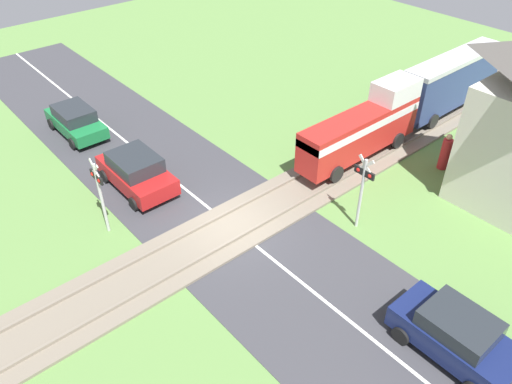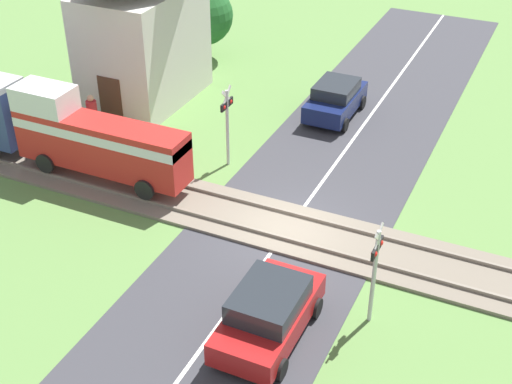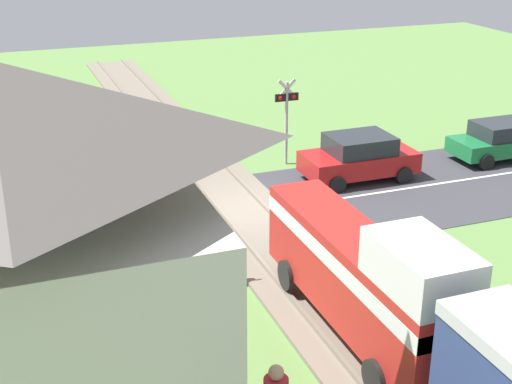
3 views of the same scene
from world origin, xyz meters
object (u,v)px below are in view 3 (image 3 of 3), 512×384
(car_near_crossing, at_px, (359,157))
(car_behind_queue, at_px, (502,140))
(crossing_signal_west_approach, at_px, (287,110))
(station_building, at_px, (22,317))
(crossing_signal_east_approach, at_px, (176,214))
(train, at_px, (471,371))

(car_near_crossing, distance_m, car_behind_queue, 6.11)
(car_near_crossing, bearing_deg, car_behind_queue, 180.00)
(crossing_signal_west_approach, height_order, station_building, station_building)
(crossing_signal_west_approach, bearing_deg, crossing_signal_east_approach, 51.08)
(train, xyz_separation_m, station_building, (6.88, -1.49, 1.69))
(crossing_signal_east_approach, bearing_deg, train, 112.09)
(train, distance_m, car_behind_queue, 16.89)
(train, bearing_deg, station_building, -12.25)
(station_building, bearing_deg, train, 167.75)
(train, xyz_separation_m, car_near_crossing, (-4.85, -12.80, -1.03))
(train, relative_size, station_building, 1.98)
(crossing_signal_east_approach, height_order, station_building, station_building)
(car_near_crossing, relative_size, crossing_signal_west_approach, 1.23)
(car_near_crossing, bearing_deg, crossing_signal_east_approach, 33.50)
(car_near_crossing, relative_size, station_building, 0.54)
(crossing_signal_west_approach, distance_m, crossing_signal_east_approach, 9.77)
(car_behind_queue, bearing_deg, car_near_crossing, 0.00)
(car_near_crossing, height_order, crossing_signal_west_approach, crossing_signal_west_approach)
(crossing_signal_west_approach, distance_m, station_building, 16.97)
(car_behind_queue, relative_size, crossing_signal_west_approach, 1.22)
(crossing_signal_east_approach, distance_m, station_building, 7.32)
(crossing_signal_east_approach, bearing_deg, station_building, 57.85)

